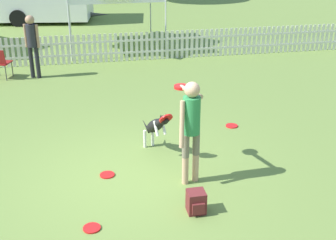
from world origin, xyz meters
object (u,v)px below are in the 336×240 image
at_px(frisbee_near_handler, 232,126).
at_px(backpack_on_grass, 196,202).
at_px(frisbee_near_dog, 107,175).
at_px(handler_person, 191,120).
at_px(leaping_dog, 156,126).
at_px(frisbee_midfield, 92,228).
at_px(spectator_standing, 32,40).

xyz_separation_m(frisbee_near_handler, backpack_on_grass, (-1.54, -2.92, 0.16)).
distance_m(frisbee_near_dog, backpack_on_grass, 1.83).
relative_size(handler_person, leaping_dog, 1.69).
xyz_separation_m(frisbee_midfield, backpack_on_grass, (1.56, 0.12, 0.16)).
relative_size(frisbee_near_handler, frisbee_midfield, 1.00).
xyz_separation_m(handler_person, leaping_dog, (-0.37, 1.12, -0.55)).
relative_size(frisbee_near_handler, backpack_on_grass, 0.73).
distance_m(handler_person, frisbee_midfield, 2.26).
height_order(handler_person, frisbee_near_handler, handler_person).
relative_size(backpack_on_grass, spectator_standing, 0.20).
xyz_separation_m(handler_person, spectator_standing, (-2.86, 6.27, -0.06)).
xyz_separation_m(leaping_dog, frisbee_near_handler, (1.79, 0.89, -0.55)).
bearing_deg(spectator_standing, handler_person, 136.00).
bearing_deg(frisbee_midfield, spectator_standing, 99.18).
xyz_separation_m(handler_person, frisbee_midfield, (-1.68, -1.03, -1.10)).
distance_m(handler_person, leaping_dog, 1.30).
relative_size(handler_person, frisbee_midfield, 6.94).
bearing_deg(frisbee_near_dog, frisbee_midfield, -102.76).
bearing_deg(backpack_on_grass, frisbee_near_handler, 62.23).
height_order(frisbee_near_handler, spectator_standing, spectator_standing).
bearing_deg(leaping_dog, backpack_on_grass, 79.12).
bearing_deg(frisbee_near_dog, leaping_dog, 34.67).
distance_m(frisbee_midfield, backpack_on_grass, 1.57).
bearing_deg(backpack_on_grass, frisbee_midfield, -175.60).
relative_size(leaping_dog, spectator_standing, 0.60).
distance_m(frisbee_midfield, spectator_standing, 7.47).
distance_m(frisbee_near_handler, frisbee_midfield, 4.34).
relative_size(frisbee_near_handler, spectator_standing, 0.15).
height_order(handler_person, frisbee_near_dog, handler_person).
bearing_deg(handler_person, leaping_dog, 90.38).
bearing_deg(frisbee_near_handler, backpack_on_grass, -117.77).
height_order(leaping_dog, backpack_on_grass, leaping_dog).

